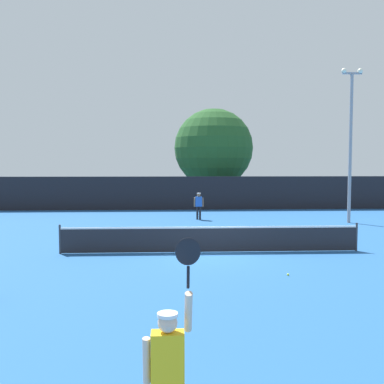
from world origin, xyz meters
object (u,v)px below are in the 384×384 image
parked_car_near (90,194)px  parked_car_far (305,192)px  tennis_ball (288,275)px  parked_car_mid (156,193)px  player_receiving (199,203)px  large_tree (214,148)px  light_pole (351,136)px  player_serving (169,359)px

parked_car_near → parked_car_far: size_ratio=1.00×
tennis_ball → parked_car_mid: size_ratio=0.02×
parked_car_near → parked_car_mid: same height
parked_car_far → parked_car_mid: bearing=-178.3°
parked_car_far → parked_car_near: bearing=-176.6°
player_receiving → parked_car_mid: bearing=-76.0°
large_tree → light_pole: bearing=-63.0°
player_receiving → parked_car_far: (10.15, 12.62, -0.17)m
large_tree → parked_car_far: (8.25, 1.95, -3.77)m
player_serving → parked_car_near: bearing=101.7°
tennis_ball → parked_car_far: parked_car_far is taller
tennis_ball → player_receiving: bearing=97.8°
parked_car_near → light_pole: bearing=-39.9°
parked_car_near → parked_car_far: same height
parked_car_mid → light_pole: bearing=-55.1°
light_pole → player_serving: bearing=-117.3°
player_receiving → parked_car_near: parked_car_near is taller
player_receiving → player_serving: bearing=85.5°
parked_car_far → large_tree: bearing=-169.2°
player_serving → light_pole: (9.93, 19.27, 3.74)m
player_serving → parked_car_near: (-6.57, 31.80, -0.29)m
player_receiving → parked_car_far: bearing=-128.8°
player_receiving → parked_car_mid: parked_car_mid is taller
player_serving → parked_car_far: 35.71m
light_pole → large_tree: light_pole is taller
large_tree → parked_car_near: bearing=179.7°
player_serving → parked_car_mid: bearing=92.2°
parked_car_mid → tennis_ball: bearing=-84.0°
player_serving → light_pole: bearing=62.7°
large_tree → parked_car_near: large_tree is taller
light_pole → large_tree: size_ratio=1.09×
player_serving → parked_car_far: player_serving is taller
parked_car_near → parked_car_mid: bearing=7.4°
light_pole → player_receiving: bearing=167.7°
player_serving → large_tree: (3.57, 31.75, 3.48)m
tennis_ball → parked_car_mid: parked_car_mid is taller
large_tree → parked_car_far: 9.28m
tennis_ball → light_pole: size_ratio=0.01×
player_serving → player_receiving: 21.14m
light_pole → parked_car_near: bearing=142.8°
player_serving → parked_car_mid: player_serving is taller
player_serving → player_receiving: size_ratio=1.57×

